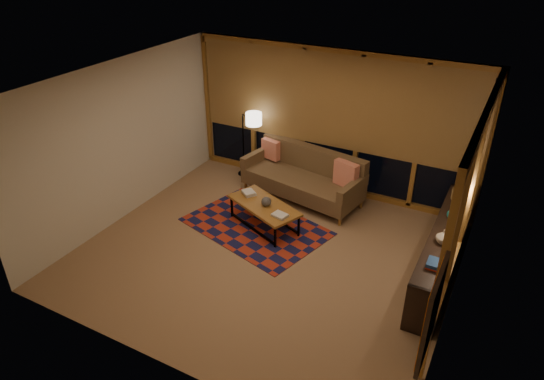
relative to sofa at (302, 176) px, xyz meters
The scene contains 21 objects.
floor 1.90m from the sofa, 82.17° to the right, with size 5.50×5.00×0.01m, color tan.
ceiling 2.90m from the sofa, 82.17° to the right, with size 5.50×5.00×0.01m, color silver.
walls 2.05m from the sofa, 82.17° to the right, with size 5.51×5.01×2.70m.
window_wall_back 1.11m from the sofa, 67.35° to the left, with size 5.30×0.16×2.60m, color brown, non-canonical shape.
window_wall_right 3.30m from the sofa, 22.72° to the right, with size 0.16×3.70×2.60m, color brown, non-canonical shape.
wall_art 4.83m from the sofa, 51.16° to the right, with size 0.06×0.74×0.94m, color red, non-canonical shape.
wall_sconce 3.37m from the sofa, 25.63° to the right, with size 0.12×0.18×0.22m, color #F0E4CA, non-canonical shape.
sofa is the anchor object (origin of this frame).
pillow_left 0.92m from the sofa, 158.03° to the left, with size 0.38×0.13×0.38m, color red, non-canonical shape.
pillow_right 0.86m from the sofa, ahead, with size 0.45×0.15×0.45m, color red, non-canonical shape.
area_rug 1.38m from the sofa, 101.89° to the right, with size 2.31×1.54×0.01m, color #A72E1B.
coffee_table 1.22m from the sofa, 97.13° to the right, with size 1.30×0.60×0.43m, color brown, non-canonical shape.
book_stack_a 1.16m from the sofa, 118.04° to the right, with size 0.25×0.19×0.07m, color silver, non-canonical shape.
book_stack_b 1.41m from the sofa, 79.46° to the right, with size 0.26×0.20×0.05m, color silver, non-canonical shape.
ceramic_pot 1.22m from the sofa, 94.45° to the right, with size 0.17×0.17×0.17m, color black.
floor_lamp 1.53m from the sofa, 166.58° to the left, with size 0.47×0.31×1.42m, color black, non-canonical shape.
bookshelf 2.93m from the sofa, 20.45° to the right, with size 0.40×2.91×0.73m, color black, non-canonical shape.
basket 2.74m from the sofa, ahead, with size 0.22×0.22×0.17m, color olive.
teal_bowl 2.85m from the sofa, 14.35° to the right, with size 0.16×0.16×0.16m, color #166B6A.
vase 3.09m from the sofa, 26.77° to the right, with size 0.20×0.20×0.21m, color #C0AE95.
shelf_book_stack 3.38m from the sofa, 35.48° to the right, with size 0.18×0.26×0.08m, color silver, non-canonical shape.
Camera 1 is at (2.98, -5.44, 4.57)m, focal length 32.00 mm.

